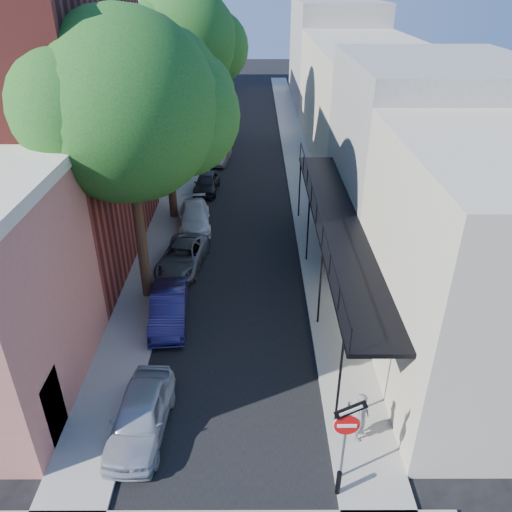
{
  "coord_description": "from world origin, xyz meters",
  "views": [
    {
      "loc": [
        0.82,
        -7.94,
        12.11
      ],
      "look_at": [
        0.86,
        8.56,
        2.8
      ],
      "focal_mm": 35.0,
      "sensor_mm": 36.0,
      "label": 1
    }
  ],
  "objects_px": {
    "sign_post": "(347,428)",
    "pedestrian": "(361,417)",
    "oak_near": "(139,110)",
    "parked_car_e": "(207,183)",
    "oak_mid": "(171,89)",
    "parked_car_b": "(169,308)",
    "bollard": "(338,483)",
    "parked_car_d": "(195,217)",
    "parked_car_c": "(182,256)",
    "parked_car_f": "(220,155)",
    "parked_car_g": "(217,137)",
    "parked_car_a": "(141,416)",
    "oak_far": "(191,43)"
  },
  "relations": [
    {
      "from": "parked_car_b",
      "to": "pedestrian",
      "type": "distance_m",
      "value": 8.75
    },
    {
      "from": "oak_mid",
      "to": "parked_car_e",
      "type": "distance_m",
      "value": 7.55
    },
    {
      "from": "oak_mid",
      "to": "oak_near",
      "type": "bearing_deg",
      "value": -89.63
    },
    {
      "from": "parked_car_d",
      "to": "pedestrian",
      "type": "distance_m",
      "value": 15.87
    },
    {
      "from": "oak_near",
      "to": "parked_car_f",
      "type": "bearing_deg",
      "value": 84.74
    },
    {
      "from": "bollard",
      "to": "parked_car_f",
      "type": "relative_size",
      "value": 0.22
    },
    {
      "from": "sign_post",
      "to": "parked_car_b",
      "type": "height_order",
      "value": "sign_post"
    },
    {
      "from": "parked_car_f",
      "to": "parked_car_e",
      "type": "bearing_deg",
      "value": -88.79
    },
    {
      "from": "parked_car_e",
      "to": "parked_car_g",
      "type": "relative_size",
      "value": 0.75
    },
    {
      "from": "sign_post",
      "to": "parked_car_e",
      "type": "height_order",
      "value": "sign_post"
    },
    {
      "from": "parked_car_e",
      "to": "pedestrian",
      "type": "distance_m",
      "value": 20.58
    },
    {
      "from": "oak_far",
      "to": "parked_car_c",
      "type": "xyz_separation_m",
      "value": [
        0.75,
        -14.79,
        -7.69
      ]
    },
    {
      "from": "parked_car_d",
      "to": "oak_mid",
      "type": "bearing_deg",
      "value": 117.09
    },
    {
      "from": "parked_car_a",
      "to": "parked_car_f",
      "type": "distance_m",
      "value": 25.04
    },
    {
      "from": "sign_post",
      "to": "pedestrian",
      "type": "distance_m",
      "value": 1.9
    },
    {
      "from": "parked_car_b",
      "to": "oak_mid",
      "type": "bearing_deg",
      "value": 89.57
    },
    {
      "from": "parked_car_f",
      "to": "pedestrian",
      "type": "distance_m",
      "value": 25.98
    },
    {
      "from": "oak_far",
      "to": "parked_car_b",
      "type": "relative_size",
      "value": 3.07
    },
    {
      "from": "parked_car_b",
      "to": "parked_car_c",
      "type": "distance_m",
      "value": 4.29
    },
    {
      "from": "oak_far",
      "to": "parked_car_a",
      "type": "distance_m",
      "value": 25.76
    },
    {
      "from": "oak_mid",
      "to": "parked_car_b",
      "type": "relative_size",
      "value": 2.63
    },
    {
      "from": "parked_car_e",
      "to": "bollard",
      "type": "bearing_deg",
      "value": -72.99
    },
    {
      "from": "bollard",
      "to": "parked_car_c",
      "type": "relative_size",
      "value": 0.2
    },
    {
      "from": "sign_post",
      "to": "parked_car_f",
      "type": "distance_m",
      "value": 27.21
    },
    {
      "from": "parked_car_g",
      "to": "parked_car_f",
      "type": "bearing_deg",
      "value": -84.02
    },
    {
      "from": "sign_post",
      "to": "oak_near",
      "type": "height_order",
      "value": "oak_near"
    },
    {
      "from": "oak_near",
      "to": "parked_car_e",
      "type": "xyz_separation_m",
      "value": [
        1.1,
        11.71,
        -7.27
      ]
    },
    {
      "from": "parked_car_b",
      "to": "parked_car_c",
      "type": "bearing_deg",
      "value": 84.9
    },
    {
      "from": "sign_post",
      "to": "oak_mid",
      "type": "bearing_deg",
      "value": 110.86
    },
    {
      "from": "parked_car_c",
      "to": "bollard",
      "type": "bearing_deg",
      "value": -57.77
    },
    {
      "from": "bollard",
      "to": "parked_car_e",
      "type": "height_order",
      "value": "parked_car_e"
    },
    {
      "from": "parked_car_c",
      "to": "pedestrian",
      "type": "distance_m",
      "value": 12.05
    },
    {
      "from": "sign_post",
      "to": "bollard",
      "type": "relative_size",
      "value": 3.74
    },
    {
      "from": "bollard",
      "to": "parked_car_d",
      "type": "distance_m",
      "value": 17.26
    },
    {
      "from": "oak_mid",
      "to": "pedestrian",
      "type": "xyz_separation_m",
      "value": [
        7.32,
        -15.88,
        -6.1
      ]
    },
    {
      "from": "parked_car_g",
      "to": "oak_near",
      "type": "bearing_deg",
      "value": -93.28
    },
    {
      "from": "oak_near",
      "to": "parked_car_g",
      "type": "bearing_deg",
      "value": 87.1
    },
    {
      "from": "parked_car_c",
      "to": "pedestrian",
      "type": "xyz_separation_m",
      "value": [
        6.5,
        -10.13,
        0.38
      ]
    },
    {
      "from": "parked_car_c",
      "to": "parked_car_d",
      "type": "relative_size",
      "value": 1.01
    },
    {
      "from": "parked_car_e",
      "to": "parked_car_g",
      "type": "height_order",
      "value": "parked_car_g"
    },
    {
      "from": "parked_car_c",
      "to": "parked_car_f",
      "type": "height_order",
      "value": "parked_car_f"
    },
    {
      "from": "oak_mid",
      "to": "parked_car_g",
      "type": "bearing_deg",
      "value": 85.24
    },
    {
      "from": "bollard",
      "to": "oak_far",
      "type": "relative_size",
      "value": 0.07
    },
    {
      "from": "parked_car_c",
      "to": "parked_car_f",
      "type": "bearing_deg",
      "value": 94.02
    },
    {
      "from": "oak_mid",
      "to": "parked_car_b",
      "type": "height_order",
      "value": "oak_mid"
    },
    {
      "from": "parked_car_b",
      "to": "parked_car_f",
      "type": "xyz_separation_m",
      "value": [
        0.84,
        19.5,
        -0.05
      ]
    },
    {
      "from": "sign_post",
      "to": "bollard",
      "type": "bearing_deg",
      "value": -108.56
    },
    {
      "from": "oak_far",
      "to": "parked_car_f",
      "type": "height_order",
      "value": "oak_far"
    },
    {
      "from": "sign_post",
      "to": "parked_car_a",
      "type": "relative_size",
      "value": 0.77
    },
    {
      "from": "oak_far",
      "to": "oak_near",
      "type": "bearing_deg",
      "value": -90.04
    }
  ]
}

